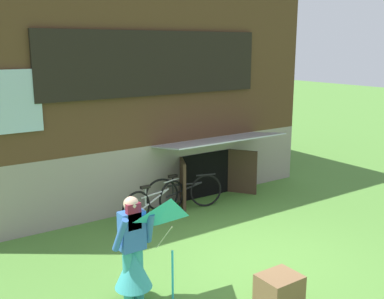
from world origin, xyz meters
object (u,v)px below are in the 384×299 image
object	(u,v)px
person	(133,258)
wooden_crate	(279,293)
bicycle_silver	(155,202)
kite	(171,224)
bicycle_black	(184,192)

from	to	relation	value
person	wooden_crate	world-z (taller)	person
bicycle_silver	kite	bearing A→B (deg)	-129.56
bicycle_silver	wooden_crate	distance (m)	3.78
bicycle_black	bicycle_silver	xyz separation A→B (m)	(-0.84, -0.19, -0.00)
bicycle_black	person	bearing A→B (deg)	-117.65
bicycle_silver	bicycle_black	bearing A→B (deg)	-1.13
kite	wooden_crate	xyz separation A→B (m)	(1.16, -0.84, -0.96)
bicycle_black	bicycle_silver	distance (m)	0.86
person	bicycle_silver	xyz separation A→B (m)	(1.75, 2.47, -0.26)
kite	bicycle_black	size ratio (longest dim) A/B	0.90
person	bicycle_black	bearing A→B (deg)	61.55
kite	wooden_crate	world-z (taller)	kite
bicycle_silver	wooden_crate	bearing A→B (deg)	-107.70
kite	bicycle_silver	distance (m)	3.36
kite	wooden_crate	distance (m)	1.72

